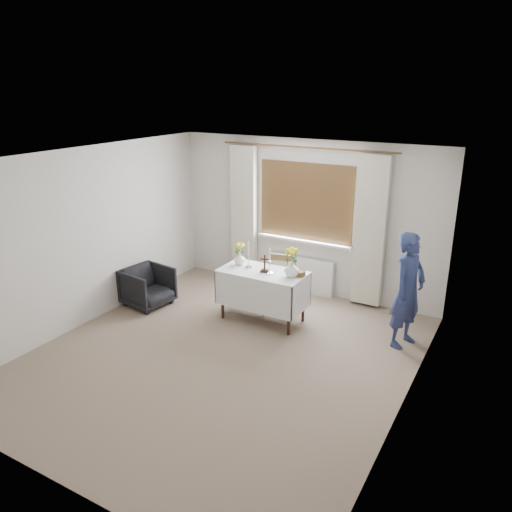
{
  "coord_description": "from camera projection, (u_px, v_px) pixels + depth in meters",
  "views": [
    {
      "loc": [
        3.13,
        -4.66,
        3.29
      ],
      "look_at": [
        -0.06,
        0.97,
        1.05
      ],
      "focal_mm": 35.0,
      "sensor_mm": 36.0,
      "label": 1
    }
  ],
  "objects": [
    {
      "name": "radiator",
      "position": [
        302.0,
        275.0,
        8.26
      ],
      "size": [
        1.1,
        0.1,
        0.6
      ],
      "primitive_type": "cube",
      "color": "silver",
      "rests_on": "ground"
    },
    {
      "name": "flower_vase_right",
      "position": [
        292.0,
        269.0,
        6.88
      ],
      "size": [
        0.27,
        0.27,
        0.22
      ],
      "primitive_type": "imported",
      "rotation": [
        0.0,
        0.0,
        -0.36
      ],
      "color": "white",
      "rests_on": "altar_table"
    },
    {
      "name": "candlestick_left",
      "position": [
        248.0,
        255.0,
        7.19
      ],
      "size": [
        0.12,
        0.12,
        0.39
      ],
      "primitive_type": null,
      "rotation": [
        0.0,
        0.0,
        0.03
      ],
      "color": "silver",
      "rests_on": "altar_table"
    },
    {
      "name": "candlestick_right",
      "position": [
        270.0,
        261.0,
        6.97
      ],
      "size": [
        0.13,
        0.13,
        0.38
      ],
      "primitive_type": null,
      "rotation": [
        0.0,
        0.0,
        -0.29
      ],
      "color": "silver",
      "rests_on": "altar_table"
    },
    {
      "name": "person",
      "position": [
        408.0,
        290.0,
        6.43
      ],
      "size": [
        0.53,
        0.65,
        1.54
      ],
      "primitive_type": "imported",
      "rotation": [
        0.0,
        0.0,
        1.26
      ],
      "color": "navy",
      "rests_on": "ground"
    },
    {
      "name": "altar_table",
      "position": [
        263.0,
        296.0,
        7.23
      ],
      "size": [
        1.24,
        0.64,
        0.76
      ],
      "primitive_type": "cube",
      "color": "white",
      "rests_on": "ground"
    },
    {
      "name": "ground",
      "position": [
        222.0,
        356.0,
        6.36
      ],
      "size": [
        5.0,
        5.0,
        0.0
      ],
      "primitive_type": "plane",
      "color": "#84715B",
      "rests_on": "ground"
    },
    {
      "name": "armchair",
      "position": [
        148.0,
        287.0,
        7.75
      ],
      "size": [
        0.75,
        0.74,
        0.61
      ],
      "primitive_type": "imported",
      "rotation": [
        0.0,
        0.0,
        1.44
      ],
      "color": "black",
      "rests_on": "ground"
    },
    {
      "name": "wooden_chair",
      "position": [
        278.0,
        286.0,
        7.43
      ],
      "size": [
        0.49,
        0.49,
        0.89
      ],
      "primitive_type": null,
      "rotation": [
        0.0,
        0.0,
        0.22
      ],
      "color": "brown",
      "rests_on": "ground"
    },
    {
      "name": "wooden_cross",
      "position": [
        265.0,
        263.0,
        7.04
      ],
      "size": [
        0.14,
        0.12,
        0.26
      ],
      "primitive_type": null,
      "rotation": [
        0.0,
        0.0,
        0.35
      ],
      "color": "black",
      "rests_on": "altar_table"
    },
    {
      "name": "flower_vase_left",
      "position": [
        240.0,
        259.0,
        7.35
      ],
      "size": [
        0.2,
        0.2,
        0.18
      ],
      "primitive_type": "imported",
      "rotation": [
        0.0,
        0.0,
        0.19
      ],
      "color": "white",
      "rests_on": "altar_table"
    },
    {
      "name": "wicker_basket",
      "position": [
        299.0,
        273.0,
        6.94
      ],
      "size": [
        0.18,
        0.18,
        0.07
      ],
      "primitive_type": "cylinder",
      "rotation": [
        0.0,
        0.0,
        0.01
      ],
      "color": "brown",
      "rests_on": "altar_table"
    }
  ]
}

